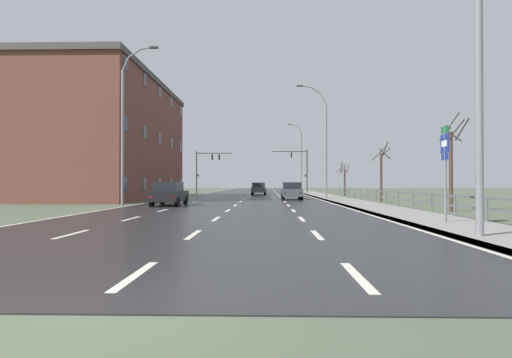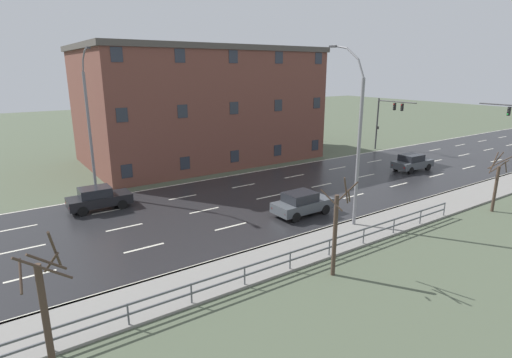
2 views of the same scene
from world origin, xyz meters
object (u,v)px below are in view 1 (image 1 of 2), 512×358
highway_sign (445,161)px  car_distant (292,191)px  brick_building (88,140)px  street_lamp_midground (324,143)px  street_lamp_foreground (471,27)px  traffic_signal_left (205,165)px  street_lamp_left_bank (125,127)px  car_far_right (169,194)px  traffic_signal_right (301,165)px  car_near_right (259,189)px  street_lamp_distant (300,159)px

highway_sign → car_distant: 23.78m
brick_building → street_lamp_midground: bearing=-3.0°
street_lamp_foreground → traffic_signal_left: street_lamp_foreground is taller
street_lamp_left_bank → highway_sign: size_ratio=3.03×
street_lamp_midground → car_far_right: (-11.72, -12.10, -4.39)m
traffic_signal_right → brick_building: brick_building is taller
car_far_right → car_near_right: 27.67m
street_lamp_distant → highway_sign: 53.63m
traffic_signal_right → brick_building: 30.62m
car_far_right → car_near_right: bearing=79.8°
street_lamp_midground → street_lamp_left_bank: 18.79m
street_lamp_midground → car_distant: bearing=-156.4°
highway_sign → traffic_signal_right: (-1.38, 46.88, 1.89)m
street_lamp_midground → highway_sign: street_lamp_midground is taller
street_lamp_left_bank → traffic_signal_left: bearing=88.6°
street_lamp_distant → car_distant: 30.66m
highway_sign → car_distant: highway_sign is taller
street_lamp_left_bank → car_far_right: 5.46m
traffic_signal_left → brick_building: (-8.59, -19.45, 1.59)m
street_lamp_foreground → traffic_signal_right: 50.96m
street_lamp_distant → highway_sign: size_ratio=3.12×
traffic_signal_right → car_near_right: (-5.95, -7.11, -3.35)m
car_far_right → car_distant: same height
street_lamp_distant → highway_sign: bearing=-89.0°
car_near_right → street_lamp_midground: bearing=-65.5°
highway_sign → car_far_right: bearing=135.2°
street_lamp_distant → street_lamp_left_bank: 42.98m
street_lamp_foreground → brick_building: 37.59m
street_lamp_foreground → street_lamp_distant: size_ratio=1.04×
car_near_right → brick_building: 21.95m
street_lamp_left_bank → car_far_right: (3.13, -0.59, -4.44)m
traffic_signal_right → traffic_signal_left: traffic_signal_right is taller
street_lamp_foreground → street_lamp_distant: (0.06, 57.58, -0.14)m
car_far_right → car_distant: 13.79m
car_near_right → car_distant: 16.71m
street_lamp_midground → traffic_signal_right: size_ratio=1.68×
street_lamp_left_bank → car_distant: bearing=40.8°
brick_building → street_lamp_left_bank: bearing=-58.4°
car_near_right → traffic_signal_right: bearing=51.7°
street_lamp_distant → car_far_right: street_lamp_distant is taller
street_lamp_left_bank → traffic_signal_left: size_ratio=1.78×
traffic_signal_right → traffic_signal_left: size_ratio=1.06×
street_lamp_foreground → car_near_right: 44.54m
street_lamp_left_bank → highway_sign: bearing=-39.8°
street_lamp_midground → car_near_right: (-6.35, 15.04, -4.39)m
car_distant → street_lamp_foreground: bearing=-84.0°
highway_sign → car_near_right: size_ratio=0.85×
street_lamp_distant → brick_building: size_ratio=0.48×
street_lamp_foreground → car_far_right: (-11.73, 16.69, -4.76)m
street_lamp_midground → car_distant: street_lamp_midground is taller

